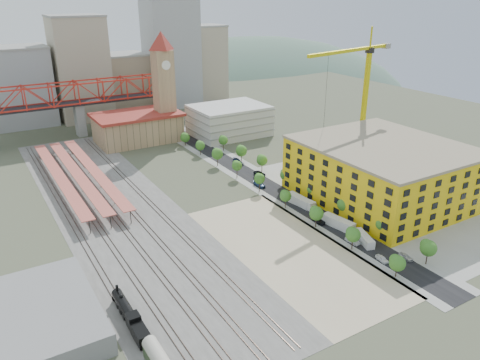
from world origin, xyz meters
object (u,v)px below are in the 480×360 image
site_trailer_b (338,223)px  car_0 (382,259)px  construction_building (383,172)px  tower_crane (362,82)px  site_trailer_a (364,239)px  site_trailer_d (302,202)px  locomotive (129,315)px  site_trailer_c (299,200)px  clock_tower (163,76)px

site_trailer_b → car_0: (-3.00, -19.76, -0.75)m
construction_building → car_0: construction_building is taller
tower_crane → site_trailer_a: bearing=-131.5°
site_trailer_d → site_trailer_a: bearing=-98.9°
site_trailer_a → site_trailer_d: bearing=108.9°
locomotive → car_0: 63.88m
site_trailer_a → site_trailer_d: (0.00, 27.47, 0.15)m
site_trailer_a → site_trailer_d: 27.47m
site_trailer_b → site_trailer_d: size_ratio=1.06×
site_trailer_a → site_trailer_c: bearing=108.9°
locomotive → car_0: locomotive is taller
construction_building → site_trailer_c: (-26.00, 9.90, -8.04)m
tower_crane → site_trailer_a: (-43.21, -48.77, -30.93)m
tower_crane → site_trailer_c: (-43.21, -20.00, -30.75)m
clock_tower → tower_crane: (51.21, -70.10, 3.42)m
construction_building → tower_crane: tower_crane is taller
tower_crane → site_trailer_b: bearing=-138.4°
site_trailer_d → clock_tower: bearing=86.1°
site_trailer_a → site_trailer_b: 10.34m
clock_tower → locomotive: 133.99m
car_0 → locomotive: bearing=175.8°
clock_tower → locomotive: (-58.00, -117.76, -26.87)m
tower_crane → site_trailer_d: bearing=-153.8°
site_trailer_a → car_0: bearing=-88.8°
construction_building → car_0: size_ratio=12.76×
locomotive → tower_crane: bearing=23.6°
construction_building → locomotive: size_ratio=2.58×
clock_tower → construction_building: 107.36m
clock_tower → site_trailer_a: (8.00, -118.86, -27.51)m
site_trailer_b → site_trailer_d: site_trailer_b is taller
locomotive → site_trailer_d: size_ratio=2.01×
tower_crane → car_0: bearing=-128.5°
clock_tower → site_trailer_c: clock_tower is taller
construction_building → tower_crane: bearing=60.1°
site_trailer_a → car_0: size_ratio=2.19×
construction_building → locomotive: construction_building is taller
site_trailer_d → construction_building: bearing=-27.2°
clock_tower → site_trailer_b: size_ratio=5.00×
clock_tower → site_trailer_b: 112.18m
clock_tower → tower_crane: bearing=-53.8°
locomotive → site_trailer_b: locomotive is taller
clock_tower → site_trailer_d: clock_tower is taller
site_trailer_d → car_0: site_trailer_d is taller
site_trailer_b → site_trailer_c: size_ratio=1.04×
site_trailer_c → construction_building: bearing=-24.1°
construction_building → tower_crane: size_ratio=0.97×
site_trailer_a → locomotive: bearing=-162.1°
site_trailer_b → car_0: size_ratio=2.62×
locomotive → car_0: size_ratio=4.95×
site_trailer_a → car_0: (-3.00, -9.42, -0.51)m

